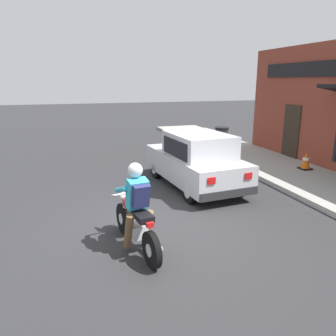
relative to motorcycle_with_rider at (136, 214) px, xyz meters
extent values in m
plane|color=#2B2B2D|center=(0.67, 0.73, -0.68)|extent=(80.00, 80.00, 0.00)
cube|color=#9E9B93|center=(5.79, 3.73, -0.61)|extent=(2.60, 22.00, 0.14)
cube|color=#2D2319|center=(7.07, 5.04, 0.37)|extent=(0.04, 0.90, 2.10)
cylinder|color=black|center=(-0.12, 0.71, -0.37)|extent=(0.20, 0.63, 0.62)
cylinder|color=silver|center=(-0.12, 0.71, -0.37)|extent=(0.15, 0.23, 0.22)
cylinder|color=black|center=(0.10, -0.67, -0.37)|extent=(0.20, 0.63, 0.62)
cylinder|color=silver|center=(0.10, -0.67, -0.37)|extent=(0.15, 0.23, 0.22)
cube|color=silver|center=(0.00, -0.03, -0.29)|extent=(0.34, 0.44, 0.24)
ellipsoid|color=#B21919|center=(-0.04, 0.22, 0.12)|extent=(0.38, 0.56, 0.24)
cube|color=black|center=(0.04, -0.26, 0.08)|extent=(0.34, 0.59, 0.10)
cylinder|color=silver|center=(-0.10, 0.61, -0.05)|extent=(0.12, 0.33, 0.68)
cylinder|color=silver|center=(-0.08, 0.49, 0.23)|extent=(0.56, 0.13, 0.04)
sphere|color=silver|center=(-0.11, 0.66, 0.11)|extent=(0.16, 0.16, 0.16)
cylinder|color=silver|center=(0.22, -0.40, -0.39)|extent=(0.17, 0.56, 0.08)
cube|color=red|center=(0.10, -0.62, 0.05)|extent=(0.13, 0.08, 0.08)
cylinder|color=brown|center=(-0.16, -0.13, -0.25)|extent=(0.19, 0.37, 0.71)
cylinder|color=brown|center=(0.19, -0.07, -0.25)|extent=(0.19, 0.37, 0.71)
cube|color=#33B2D1|center=(0.01, -0.08, 0.40)|extent=(0.39, 0.38, 0.57)
cylinder|color=#33B2D1|center=(-0.22, 0.13, 0.44)|extent=(0.17, 0.53, 0.26)
cylinder|color=#33B2D1|center=(0.17, 0.19, 0.44)|extent=(0.17, 0.53, 0.26)
sphere|color=silver|center=(0.00, -0.02, 0.81)|extent=(0.26, 0.26, 0.26)
cube|color=navy|center=(0.04, -0.24, 0.42)|extent=(0.31, 0.28, 0.42)
cylinder|color=black|center=(1.55, 4.27, -0.38)|extent=(0.23, 0.61, 0.60)
cylinder|color=silver|center=(1.55, 4.27, -0.38)|extent=(0.23, 0.35, 0.33)
cylinder|color=black|center=(2.99, 4.40, -0.38)|extent=(0.23, 0.61, 0.60)
cylinder|color=silver|center=(2.99, 4.40, -0.38)|extent=(0.23, 0.35, 0.33)
cylinder|color=black|center=(1.77, 1.88, -0.38)|extent=(0.23, 0.61, 0.60)
cylinder|color=silver|center=(1.77, 1.88, -0.38)|extent=(0.23, 0.35, 0.33)
cylinder|color=black|center=(3.20, 2.01, -0.38)|extent=(0.23, 0.61, 0.60)
cylinder|color=silver|center=(3.20, 2.01, -0.38)|extent=(0.23, 0.35, 0.33)
cube|color=#B7BABF|center=(2.38, 3.14, -0.08)|extent=(1.96, 3.83, 0.70)
cube|color=#B7BABF|center=(2.40, 2.89, 0.56)|extent=(1.60, 2.02, 0.66)
cube|color=black|center=(2.32, 3.76, 0.51)|extent=(1.35, 0.47, 0.51)
cube|color=black|center=(1.68, 2.83, 0.54)|extent=(0.17, 1.52, 0.46)
cube|color=black|center=(3.12, 2.96, 0.54)|extent=(0.17, 1.52, 0.46)
cube|color=silver|center=(1.70, 4.95, 0.04)|extent=(0.24, 0.06, 0.14)
cube|color=red|center=(2.04, 1.24, 0.06)|extent=(0.20, 0.06, 0.16)
cube|color=silver|center=(2.72, 5.04, 0.04)|extent=(0.24, 0.06, 0.14)
cube|color=red|center=(3.05, 1.33, 0.06)|extent=(0.20, 0.06, 0.16)
cube|color=#28282B|center=(2.21, 4.96, -0.33)|extent=(1.61, 0.26, 0.20)
cube|color=#28282B|center=(2.54, 1.32, -0.33)|extent=(1.61, 0.26, 0.20)
cube|color=black|center=(6.38, 3.28, -0.52)|extent=(0.36, 0.36, 0.04)
cone|color=orange|center=(6.38, 3.28, -0.22)|extent=(0.28, 0.28, 0.56)
cylinder|color=white|center=(6.38, 3.28, -0.20)|extent=(0.20, 0.20, 0.08)
cylinder|color=#2D2D33|center=(5.06, 6.81, -0.09)|extent=(0.52, 0.52, 0.90)
cylinder|color=black|center=(5.06, 6.81, 0.40)|extent=(0.56, 0.56, 0.08)
camera|label=1|loc=(-1.08, -5.31, 2.29)|focal=35.00mm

